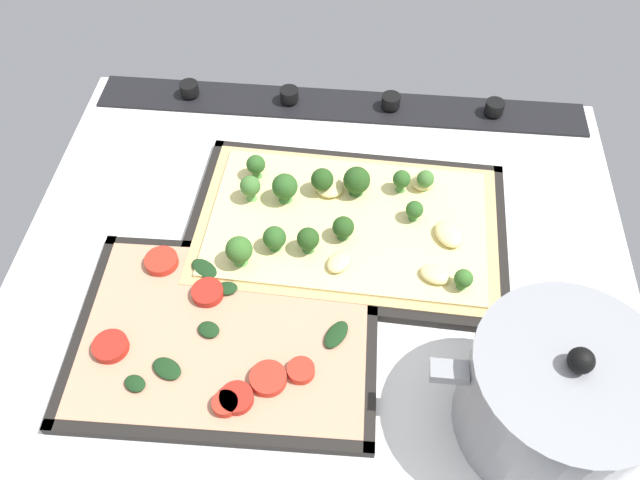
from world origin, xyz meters
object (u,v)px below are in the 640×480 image
broccoli_pizza (344,221)px  veggie_pizza_back (224,334)px  cooking_pot (556,397)px  baking_tray_back (227,336)px  baking_tray_front (347,229)px

broccoli_pizza → veggie_pizza_back: (12.29, 17.03, -0.70)cm
broccoli_pizza → veggie_pizza_back: broccoli_pizza is taller
cooking_pot → broccoli_pizza: bearing=-47.2°
baking_tray_back → veggie_pizza_back: bearing=36.9°
baking_tray_front → veggie_pizza_back: (12.75, 16.90, 0.72)cm
broccoli_pizza → cooking_pot: size_ratio=1.53×
baking_tray_back → broccoli_pizza: bearing=-125.6°
broccoli_pizza → baking_tray_front: bearing=164.3°
baking_tray_front → veggie_pizza_back: 21.18cm
broccoli_pizza → cooking_pot: (-21.96, 23.74, 4.63)cm
baking_tray_back → cooking_pot: size_ratio=1.38×
baking_tray_front → veggie_pizza_back: bearing=53.0°
broccoli_pizza → baking_tray_back: 20.78cm
baking_tray_front → baking_tray_back: bearing=53.2°
broccoli_pizza → veggie_pizza_back: size_ratio=1.20×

